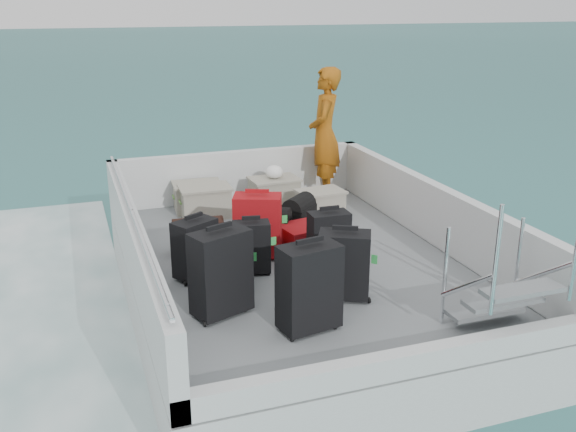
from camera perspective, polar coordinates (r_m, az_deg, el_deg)
name	(u,v)px	position (r m, az deg, el deg)	size (l,w,h in m)	color
ground	(296,310)	(7.37, 0.72, -8.34)	(160.00, 160.00, 0.00)	#154C4A
ferry_hull	(296,286)	(7.24, 0.73, -6.22)	(3.60, 5.00, 0.60)	silver
deck	(296,260)	(7.11, 0.74, -3.96)	(3.30, 4.70, 0.02)	slate
deck_fittings	(337,234)	(6.82, 4.42, -1.59)	(3.60, 5.00, 0.90)	silver
suitcase_0	(221,274)	(5.79, -5.99, -5.12)	(0.52, 0.29, 0.80)	black
suitcase_1	(230,264)	(6.29, -5.14, -4.29)	(0.37, 0.21, 0.56)	black
suitcase_2	(195,249)	(6.61, -8.24, -2.95)	(0.43, 0.26, 0.62)	black
suitcase_3	(309,288)	(5.51, 1.90, -6.45)	(0.51, 0.30, 0.78)	black
suitcase_4	(252,248)	(6.67, -3.25, -2.86)	(0.38, 0.22, 0.56)	black
suitcase_5	(258,226)	(7.08, -2.71, -0.92)	(0.52, 0.31, 0.71)	maroon
suitcase_6	(344,266)	(6.12, 5.01, -4.42)	(0.48, 0.28, 0.67)	black
suitcase_7	(329,239)	(6.87, 3.65, -2.06)	(0.43, 0.24, 0.60)	black
suitcase_8	(310,235)	(7.43, 1.99, -1.74)	(0.46, 0.70, 0.28)	maroon
duffel_0	(199,239)	(7.31, -7.95, -2.07)	(0.56, 0.30, 0.32)	black
duffel_1	(273,228)	(7.60, -1.31, -1.07)	(0.40, 0.30, 0.32)	black
duffel_2	(299,215)	(8.04, 0.97, 0.07)	(0.42, 0.30, 0.32)	black
crate_0	(197,198)	(8.77, -8.05, 1.62)	(0.60, 0.42, 0.36)	#9C9988
crate_1	(205,202)	(8.52, -7.36, 1.20)	(0.63, 0.43, 0.38)	#9C9988
crate_2	(274,193)	(8.86, -1.23, 2.03)	(0.62, 0.43, 0.38)	#9C9988
crate_3	(320,205)	(8.44, 2.90, 1.00)	(0.56, 0.38, 0.34)	#9C9988
yellow_bag	(308,198)	(8.91, 1.78, 1.60)	(0.28, 0.26, 0.22)	yellow
white_bag	(274,174)	(8.79, -1.24, 3.76)	(0.24, 0.24, 0.18)	white
passenger	(325,134)	(9.11, 3.27, 7.28)	(0.69, 0.44, 1.86)	orange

